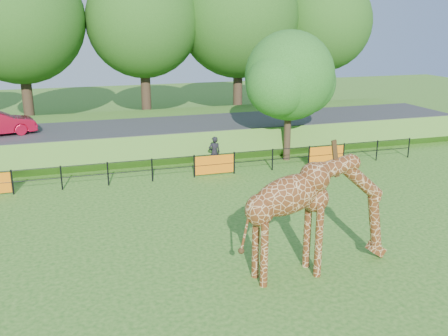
# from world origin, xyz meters

# --- Properties ---
(ground) EXTENTS (90.00, 90.00, 0.00)m
(ground) POSITION_xyz_m (0.00, 0.00, 0.00)
(ground) COLOR #256218
(ground) RESTS_ON ground
(giraffe) EXTENTS (4.95, 1.21, 3.50)m
(giraffe) POSITION_xyz_m (3.18, -2.03, 1.75)
(giraffe) COLOR #5E2F13
(giraffe) RESTS_ON ground
(perimeter_fence) EXTENTS (28.07, 0.10, 1.10)m
(perimeter_fence) POSITION_xyz_m (0.00, 8.00, 0.55)
(perimeter_fence) COLOR black
(perimeter_fence) RESTS_ON ground
(embankment) EXTENTS (40.00, 9.00, 1.30)m
(embankment) POSITION_xyz_m (0.00, 15.50, 0.65)
(embankment) COLOR #256218
(embankment) RESTS_ON ground
(road) EXTENTS (40.00, 5.00, 0.12)m
(road) POSITION_xyz_m (0.00, 14.00, 1.36)
(road) COLOR #313133
(road) RESTS_ON embankment
(visitor) EXTENTS (0.60, 0.40, 1.65)m
(visitor) POSITION_xyz_m (3.34, 9.16, 0.82)
(visitor) COLOR black
(visitor) RESTS_ON ground
(tree_east) EXTENTS (5.40, 4.71, 6.76)m
(tree_east) POSITION_xyz_m (7.60, 9.63, 4.28)
(tree_east) COLOR #302515
(tree_east) RESTS_ON ground
(bg_tree_line) EXTENTS (37.30, 8.80, 11.82)m
(bg_tree_line) POSITION_xyz_m (1.89, 22.00, 7.19)
(bg_tree_line) COLOR #302515
(bg_tree_line) RESTS_ON ground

